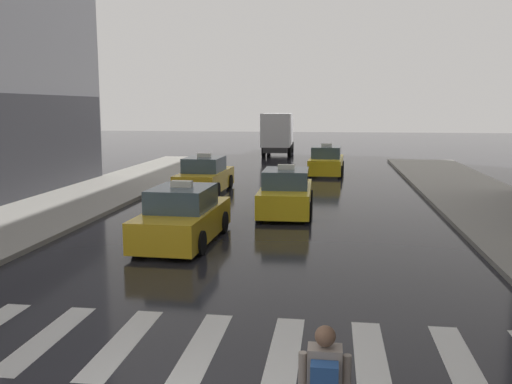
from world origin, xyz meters
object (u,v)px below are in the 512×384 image
taxi_third (205,177)px  box_truck (278,132)px  taxi_lead (183,217)px  taxi_second (286,193)px  taxi_fourth (326,162)px

taxi_third → box_truck: size_ratio=0.60×
taxi_lead → taxi_second: 5.45m
taxi_lead → taxi_fourth: 17.15m
taxi_second → taxi_lead: bearing=-118.2°
taxi_fourth → box_truck: (-4.02, 12.17, 1.13)m
taxi_lead → box_truck: (-0.11, 28.88, 1.13)m
taxi_third → taxi_fourth: same height
taxi_lead → box_truck: size_ratio=0.60×
box_truck → taxi_fourth: bearing=-71.7°
box_truck → taxi_third: bearing=-94.1°
taxi_lead → taxi_second: size_ratio=1.00×
taxi_lead → taxi_fourth: bearing=76.8°
taxi_third → taxi_fourth: size_ratio=0.99×
taxi_lead → box_truck: bearing=90.2°
taxi_second → taxi_fourth: same height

